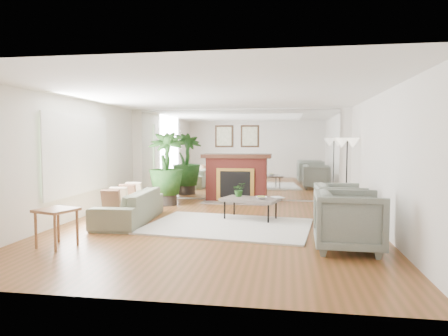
% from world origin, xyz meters
% --- Properties ---
extents(ground, '(7.00, 7.00, 0.00)m').
position_xyz_m(ground, '(0.00, 0.00, 0.00)').
color(ground, brown).
rests_on(ground, ground).
extents(wall_left, '(0.02, 7.00, 2.50)m').
position_xyz_m(wall_left, '(-2.99, 0.00, 1.25)').
color(wall_left, silver).
rests_on(wall_left, ground).
extents(wall_right, '(0.02, 7.00, 2.50)m').
position_xyz_m(wall_right, '(2.99, 0.00, 1.25)').
color(wall_right, silver).
rests_on(wall_right, ground).
extents(wall_back, '(6.00, 0.02, 2.50)m').
position_xyz_m(wall_back, '(0.00, 3.49, 1.25)').
color(wall_back, silver).
rests_on(wall_back, ground).
extents(mirror_panel, '(5.40, 0.04, 2.40)m').
position_xyz_m(mirror_panel, '(0.00, 3.47, 1.25)').
color(mirror_panel, silver).
rests_on(mirror_panel, wall_back).
extents(window_panel, '(0.04, 2.40, 1.50)m').
position_xyz_m(window_panel, '(-2.96, 0.40, 1.35)').
color(window_panel, '#B2E09E').
rests_on(window_panel, wall_left).
extents(fireplace, '(1.85, 0.83, 2.05)m').
position_xyz_m(fireplace, '(0.00, 3.26, 0.66)').
color(fireplace, maroon).
rests_on(fireplace, ground).
extents(area_rug, '(3.27, 2.53, 0.03)m').
position_xyz_m(area_rug, '(0.24, 0.10, 0.02)').
color(area_rug, silver).
rests_on(area_rug, ground).
extents(coffee_table, '(1.28, 0.97, 0.45)m').
position_xyz_m(coffee_table, '(0.60, 0.80, 0.42)').
color(coffee_table, '#655850').
rests_on(coffee_table, ground).
extents(sofa, '(0.95, 2.19, 0.63)m').
position_xyz_m(sofa, '(-1.80, 0.27, 0.31)').
color(sofa, slate).
rests_on(sofa, ground).
extents(armchair_back, '(0.93, 0.90, 0.82)m').
position_xyz_m(armchair_back, '(2.34, 0.50, 0.41)').
color(armchair_back, gray).
rests_on(armchair_back, ground).
extents(armchair_front, '(1.02, 0.99, 0.90)m').
position_xyz_m(armchair_front, '(2.25, -1.25, 0.45)').
color(armchair_front, gray).
rests_on(armchair_front, ground).
extents(side_table, '(0.66, 0.66, 0.60)m').
position_xyz_m(side_table, '(-2.16, -1.72, 0.50)').
color(side_table, '#9C633E').
rests_on(side_table, ground).
extents(potted_ficus, '(1.02, 1.02, 1.85)m').
position_xyz_m(potted_ficus, '(-1.68, 2.40, 0.99)').
color(potted_ficus, black).
rests_on(potted_ficus, ground).
extents(floor_lamp, '(0.55, 0.31, 1.70)m').
position_xyz_m(floor_lamp, '(2.70, 2.17, 1.45)').
color(floor_lamp, black).
rests_on(floor_lamp, ground).
extents(tabletop_plant, '(0.32, 0.30, 0.30)m').
position_xyz_m(tabletop_plant, '(0.34, 1.01, 0.60)').
color(tabletop_plant, '#336324').
rests_on(tabletop_plant, coffee_table).
extents(fruit_bowl, '(0.26, 0.26, 0.06)m').
position_xyz_m(fruit_bowl, '(0.83, 0.70, 0.48)').
color(fruit_bowl, '#9C633E').
rests_on(fruit_bowl, coffee_table).
extents(book, '(0.30, 0.33, 0.02)m').
position_xyz_m(book, '(1.07, 0.89, 0.46)').
color(book, '#9C633E').
rests_on(book, coffee_table).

